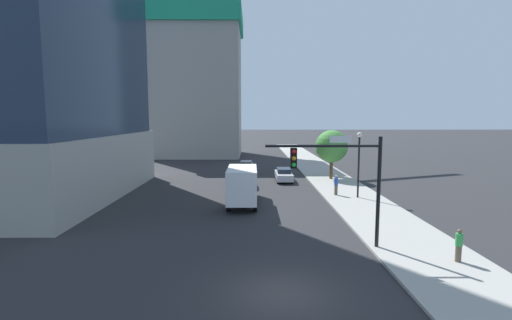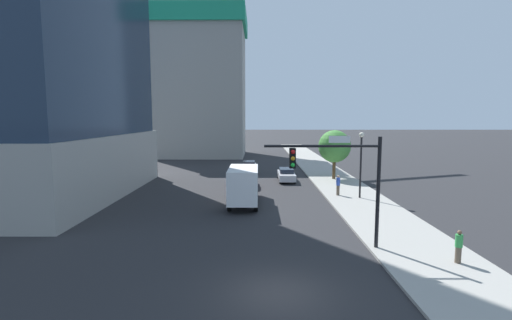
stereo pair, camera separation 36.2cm
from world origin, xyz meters
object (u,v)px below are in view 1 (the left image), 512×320
Objects in this scene: street_tree at (332,146)px; construction_building at (197,78)px; car_red at (244,180)px; car_white at (246,166)px; pedestrian_green_shirt at (459,245)px; box_truck at (242,183)px; car_silver at (284,175)px; pedestrian_blue_shirt at (336,185)px; traffic_light_pole at (340,170)px; street_lamp at (359,155)px.

construction_building is at bearing 124.94° from street_tree.
car_red is (9.24, -31.26, -13.46)m from construction_building.
car_white is (9.24, -21.11, -13.39)m from construction_building.
pedestrian_green_shirt is at bearing -70.55° from car_white.
box_truck is (-9.71, -11.74, -2.04)m from street_tree.
construction_building is 33.67m from car_silver.
box_truck reaches higher than pedestrian_blue_shirt.
construction_building is at bearing 106.56° from traffic_light_pole.
pedestrian_green_shirt is (6.37, -23.55, 0.25)m from car_silver.
car_silver is at bearing 105.14° from pedestrian_green_shirt.
pedestrian_blue_shirt is at bearing 98.86° from pedestrian_green_shirt.
box_truck is 8.79m from pedestrian_blue_shirt.
construction_building is 5.60× the size of traffic_light_pole.
pedestrian_green_shirt is (0.95, -24.19, -2.85)m from street_tree.
pedestrian_blue_shirt is at bearing -29.61° from car_red.
car_silver is (-5.63, 9.24, -3.15)m from street_lamp.
traffic_light_pole is at bearing -62.46° from box_truck.
car_silver is 1.03× the size of car_white.
car_silver is at bearing 121.33° from street_lamp.
pedestrian_blue_shirt is 15.53m from pedestrian_green_shirt.
traffic_light_pole is at bearing -73.44° from construction_building.
car_white is at bearing 119.12° from pedestrian_blue_shirt.
pedestrian_blue_shirt is (2.88, 13.25, -3.20)m from traffic_light_pole.
pedestrian_blue_shirt reaches higher than car_red.
street_tree is at bearing 6.76° from car_silver.
pedestrian_green_shirt is (0.74, -14.31, -2.90)m from street_lamp.
construction_building is 41.81m from box_truck.
car_silver is 3.01× the size of pedestrian_green_shirt.
street_lamp reaches higher than box_truck.
car_white is 0.64× the size of box_truck.
traffic_light_pole is 3.83× the size of pedestrian_green_shirt.
pedestrian_blue_shirt is (-1.44, -8.84, -2.73)m from street_tree.
pedestrian_green_shirt is at bearing -68.80° from construction_building.
traffic_light_pole is 1.11× the size of street_tree.
traffic_light_pole is 1.46× the size of car_red.
car_white is (-5.39, 28.10, -3.53)m from traffic_light_pole.
traffic_light_pole is 0.83× the size of box_truck.
street_lamp reaches higher than car_red.
construction_building is 4.67× the size of box_truck.
street_lamp is at bearing 92.97° from pedestrian_green_shirt.
construction_building is at bearing 115.99° from car_silver.
street_tree reaches higher than car_silver.
box_truck is (-0.00, -17.75, 1.02)m from car_white.
traffic_light_pole is at bearing -79.13° from car_white.
construction_building is at bearing 111.20° from pedestrian_green_shirt.
traffic_light_pole is 13.02m from street_lamp.
street_tree reaches higher than box_truck.
street_lamp is 9.89m from street_tree.
street_lamp is 1.35× the size of car_red.
street_lamp is at bearing 10.59° from box_truck.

